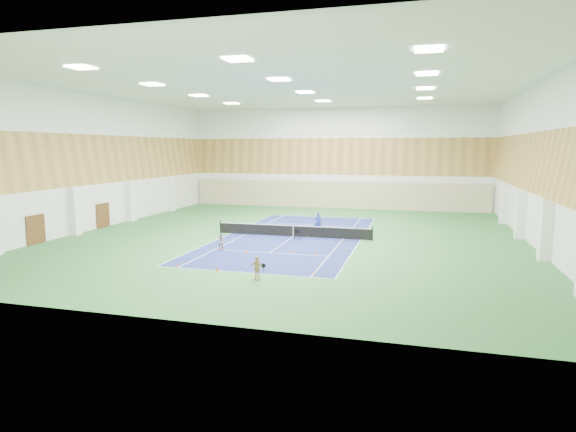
{
  "coord_description": "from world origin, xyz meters",
  "views": [
    {
      "loc": [
        9.77,
        -37.37,
        7.13
      ],
      "look_at": [
        0.15,
        -2.13,
        2.0
      ],
      "focal_mm": 30.0,
      "sensor_mm": 36.0,
      "label": 1
    }
  ],
  "objects_px": {
    "tennis_net": "(293,230)",
    "ball_cart": "(297,234)",
    "coach": "(318,222)",
    "child_court": "(222,242)",
    "child_apron": "(257,268)"
  },
  "relations": [
    {
      "from": "coach",
      "to": "tennis_net",
      "type": "bearing_deg",
      "value": 48.82
    },
    {
      "from": "tennis_net",
      "to": "coach",
      "type": "height_order",
      "value": "coach"
    },
    {
      "from": "child_court",
      "to": "tennis_net",
      "type": "bearing_deg",
      "value": 29.65
    },
    {
      "from": "coach",
      "to": "child_court",
      "type": "height_order",
      "value": "coach"
    },
    {
      "from": "ball_cart",
      "to": "child_court",
      "type": "bearing_deg",
      "value": -138.28
    },
    {
      "from": "ball_cart",
      "to": "tennis_net",
      "type": "bearing_deg",
      "value": 108.82
    },
    {
      "from": "child_apron",
      "to": "child_court",
      "type": "bearing_deg",
      "value": 139.01
    },
    {
      "from": "tennis_net",
      "to": "child_apron",
      "type": "bearing_deg",
      "value": -84.0
    },
    {
      "from": "child_court",
      "to": "ball_cart",
      "type": "height_order",
      "value": "child_court"
    },
    {
      "from": "tennis_net",
      "to": "coach",
      "type": "xyz_separation_m",
      "value": [
        1.44,
        2.93,
        0.28
      ]
    },
    {
      "from": "tennis_net",
      "to": "coach",
      "type": "distance_m",
      "value": 3.28
    },
    {
      "from": "tennis_net",
      "to": "ball_cart",
      "type": "relative_size",
      "value": 15.55
    },
    {
      "from": "tennis_net",
      "to": "ball_cart",
      "type": "distance_m",
      "value": 1.28
    },
    {
      "from": "coach",
      "to": "child_court",
      "type": "distance_m",
      "value": 10.65
    },
    {
      "from": "child_court",
      "to": "child_apron",
      "type": "relative_size",
      "value": 0.93
    }
  ]
}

